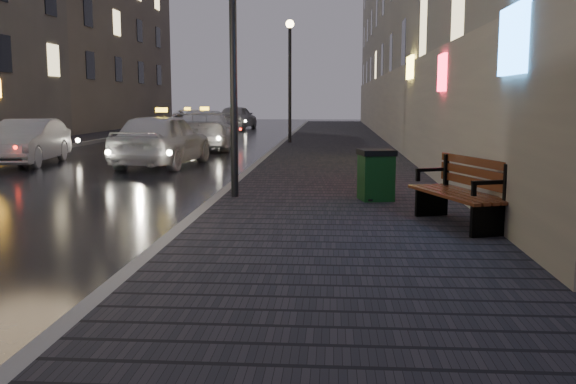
% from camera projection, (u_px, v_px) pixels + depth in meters
% --- Properties ---
extents(sidewalk, '(4.60, 58.00, 0.15)m').
position_uv_depth(sidewalk, '(336.00, 146.00, 27.21)').
color(sidewalk, black).
rests_on(sidewalk, ground).
extents(curb, '(0.20, 58.00, 0.15)m').
position_uv_depth(curb, '(280.00, 146.00, 27.37)').
color(curb, slate).
rests_on(curb, ground).
extents(sidewalk_far, '(2.40, 58.00, 0.15)m').
position_uv_depth(sidewalk_far, '(48.00, 144.00, 28.08)').
color(sidewalk_far, black).
rests_on(sidewalk_far, ground).
extents(curb_far, '(0.20, 58.00, 0.15)m').
position_uv_depth(curb_far, '(77.00, 145.00, 27.99)').
color(curb_far, slate).
rests_on(curb_far, ground).
extents(building_near, '(1.80, 50.00, 13.00)m').
position_uv_depth(building_near, '(406.00, 3.00, 30.01)').
color(building_near, '#605B54').
rests_on(building_near, ground).
extents(building_far_c, '(6.00, 22.00, 11.00)m').
position_uv_depth(building_far_c, '(90.00, 50.00, 45.40)').
color(building_far_c, '#6B6051').
rests_on(building_far_c, ground).
extents(lamp_near, '(0.36, 0.36, 5.28)m').
position_uv_depth(lamp_near, '(233.00, 21.00, 12.05)').
color(lamp_near, black).
rests_on(lamp_near, sidewalk).
extents(lamp_far, '(0.36, 0.36, 5.28)m').
position_uv_depth(lamp_far, '(290.00, 66.00, 27.85)').
color(lamp_far, black).
rests_on(lamp_far, sidewalk).
extents(bench, '(1.31, 2.12, 1.02)m').
position_uv_depth(bench, '(463.00, 191.00, 9.60)').
color(bench, black).
rests_on(bench, sidewalk).
extents(trash_bin, '(0.74, 0.74, 0.95)m').
position_uv_depth(trash_bin, '(376.00, 174.00, 12.02)').
color(trash_bin, black).
rests_on(trash_bin, sidewalk).
extents(taxi_near, '(2.33, 4.97, 1.64)m').
position_uv_depth(taxi_near, '(162.00, 139.00, 19.54)').
color(taxi_near, silver).
rests_on(taxi_near, ground).
extents(car_left_mid, '(1.98, 4.43, 1.41)m').
position_uv_depth(car_left_mid, '(28.00, 142.00, 20.13)').
color(car_left_mid, '#9D9CA3').
rests_on(car_left_mid, ground).
extents(taxi_mid, '(2.87, 5.71, 1.59)m').
position_uv_depth(taxi_mid, '(205.00, 130.00, 26.23)').
color(taxi_mid, white).
rests_on(taxi_mid, ground).
extents(taxi_far, '(2.65, 5.26, 1.43)m').
position_uv_depth(taxi_far, '(188.00, 122.00, 38.05)').
color(taxi_far, silver).
rests_on(taxi_far, ground).
extents(car_far, '(2.50, 4.97, 1.62)m').
position_uv_depth(car_far, '(237.00, 117.00, 44.60)').
color(car_far, '#929399').
rests_on(car_far, ground).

